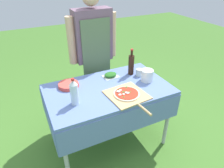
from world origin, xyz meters
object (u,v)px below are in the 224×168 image
prep_table (108,95)px  sauce_jar (139,73)px  mixing_tub (147,75)px  plate_stack (69,85)px  person_cook (93,48)px  water_bottle (74,92)px  oil_bottle (131,64)px  pizza_on_peel (127,95)px  herb_container (110,75)px

prep_table → sauce_jar: bearing=12.5°
mixing_tub → plate_stack: (-0.84, 0.26, -0.05)m
person_cook → water_bottle: 0.89m
oil_bottle → pizza_on_peel: bearing=-124.7°
prep_table → herb_container: bearing=59.2°
mixing_tub → person_cook: bearing=119.5°
herb_container → sauce_jar: bearing=-20.3°
oil_bottle → plate_stack: oil_bottle is taller
person_cook → herb_container: (0.05, -0.41, -0.20)m
water_bottle → herb_container: 0.64m
prep_table → person_cook: size_ratio=0.78×
person_cook → water_bottle: (-0.48, -0.75, -0.09)m
person_cook → mixing_tub: (0.38, -0.67, -0.16)m
plate_stack → person_cook: bearing=42.0°
plate_stack → sauce_jar: sauce_jar is taller
oil_bottle → herb_container: bearing=170.7°
herb_container → sauce_jar: 0.34m
prep_table → oil_bottle: oil_bottle is taller
pizza_on_peel → water_bottle: (-0.51, 0.10, 0.12)m
prep_table → plate_stack: (-0.38, 0.22, 0.11)m
sauce_jar → mixing_tub: bearing=-85.1°
water_bottle → sauce_jar: bearing=14.2°
person_cook → pizza_on_peel: size_ratio=2.93×
pizza_on_peel → oil_bottle: size_ratio=1.83×
person_cook → sauce_jar: bearing=123.5°
pizza_on_peel → mixing_tub: size_ratio=4.22×
pizza_on_peel → plate_stack: pizza_on_peel is taller
oil_bottle → sauce_jar: (0.07, -0.08, -0.09)m
pizza_on_peel → sauce_jar: 0.46m
prep_table → herb_container: 0.28m
water_bottle → plate_stack: 0.35m
herb_container → sauce_jar: size_ratio=2.30×
prep_table → pizza_on_peel: (0.11, -0.21, 0.10)m
water_bottle → sauce_jar: (0.85, 0.22, -0.09)m
prep_table → pizza_on_peel: 0.26m
oil_bottle → water_bottle: (-0.78, -0.29, 0.00)m
person_cook → mixing_tub: 0.79m
prep_table → pizza_on_peel: pizza_on_peel is taller
sauce_jar → pizza_on_peel: bearing=-137.2°
sauce_jar → plate_stack: bearing=171.9°
prep_table → pizza_on_peel: bearing=-62.4°
herb_container → plate_stack: 0.51m
pizza_on_peel → oil_bottle: 0.49m
sauce_jar → water_bottle: bearing=-165.8°
person_cook → herb_container: size_ratio=9.00×
plate_stack → sauce_jar: bearing=-8.1°
pizza_on_peel → water_bottle: size_ratio=2.14×
oil_bottle → mixing_tub: (0.08, -0.22, -0.06)m
prep_table → herb_container: size_ratio=7.03×
herb_container → plate_stack: herb_container is taller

